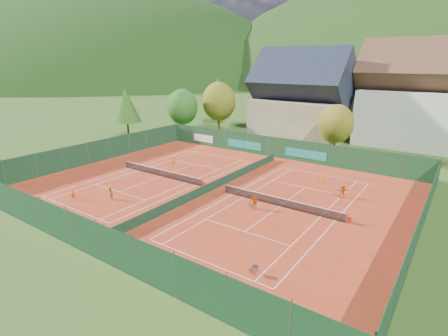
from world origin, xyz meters
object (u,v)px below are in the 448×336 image
(ball_hopper, at_px, (255,268))
(player_right_far_a, at_px, (323,178))
(player_left_near, at_px, (73,194))
(player_right_far_b, at_px, (343,191))
(hotel_block_a, at_px, (428,101))
(chalet, at_px, (301,102))
(player_left_mid, at_px, (110,193))
(player_right_near, at_px, (255,202))
(player_left_far, at_px, (174,162))

(ball_hopper, xyz_separation_m, player_right_far_a, (-2.73, 20.28, 0.04))
(player_left_near, xyz_separation_m, player_right_far_b, (22.35, 16.24, 0.07))
(hotel_block_a, bearing_deg, chalet, -162.47)
(hotel_block_a, bearing_deg, player_left_mid, -117.42)
(ball_hopper, distance_m, player_left_mid, 18.97)
(hotel_block_a, height_order, player_left_near, hotel_block_a)
(player_left_mid, xyz_separation_m, player_right_far_a, (16.00, 17.27, -0.07))
(player_left_mid, distance_m, player_right_far_b, 23.82)
(player_right_far_a, bearing_deg, hotel_block_a, -131.37)
(ball_hopper, height_order, player_right_far_a, player_right_far_a)
(player_right_near, height_order, player_right_far_a, player_right_near)
(player_left_far, bearing_deg, chalet, -97.25)
(player_left_far, relative_size, player_right_far_a, 1.33)
(chalet, bearing_deg, player_left_near, -99.90)
(chalet, xyz_separation_m, player_left_near, (-7.06, -40.44, -5.98))
(chalet, bearing_deg, player_left_far, -103.60)
(player_left_near, relative_size, player_left_mid, 0.97)
(player_right_far_b, bearing_deg, player_right_far_a, -75.59)
(hotel_block_a, bearing_deg, player_right_far_a, -104.44)
(chalet, xyz_separation_m, ball_hopper, (14.78, -41.26, -6.07))
(player_left_far, height_order, player_right_near, player_left_far)
(player_left_mid, bearing_deg, chalet, 109.39)
(player_left_far, xyz_separation_m, player_right_far_a, (18.39, 5.22, -0.20))
(ball_hopper, xyz_separation_m, player_left_mid, (-18.73, 3.01, 0.11))
(player_left_near, height_order, player_left_far, player_left_far)
(player_left_mid, bearing_deg, ball_hopper, 16.15)
(hotel_block_a, xyz_separation_m, ball_hopper, (-4.22, -47.26, -6.83))
(ball_hopper, xyz_separation_m, player_left_near, (-21.84, 0.82, 0.09))
(player_right_near, bearing_deg, hotel_block_a, 26.60)
(player_right_far_a, bearing_deg, ball_hopper, 70.73)
(player_left_near, distance_m, player_left_far, 14.27)
(player_left_near, relative_size, player_right_near, 0.83)
(player_left_near, bearing_deg, hotel_block_a, 31.49)
(player_left_near, height_order, player_right_near, player_right_near)
(player_left_mid, distance_m, player_right_near, 14.69)
(hotel_block_a, height_order, player_right_near, hotel_block_a)
(player_left_mid, bearing_deg, player_left_far, 126.48)
(player_right_far_a, bearing_deg, player_right_far_b, 108.17)
(player_right_far_a, bearing_deg, chalet, -87.05)
(chalet, xyz_separation_m, player_right_far_a, (12.05, -20.98, -6.03))
(hotel_block_a, relative_size, ball_hopper, 27.00)
(player_left_mid, bearing_deg, player_right_near, 50.45)
(player_right_near, bearing_deg, chalet, 57.13)
(player_left_far, distance_m, player_right_far_b, 21.72)
(player_left_far, bearing_deg, player_right_far_b, -168.39)
(hotel_block_a, distance_m, player_right_near, 39.76)
(player_left_mid, relative_size, player_right_far_b, 0.93)
(chalet, height_order, player_left_mid, chalet)
(hotel_block_a, relative_size, player_left_mid, 16.24)
(player_left_far, bearing_deg, ball_hopper, 150.85)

